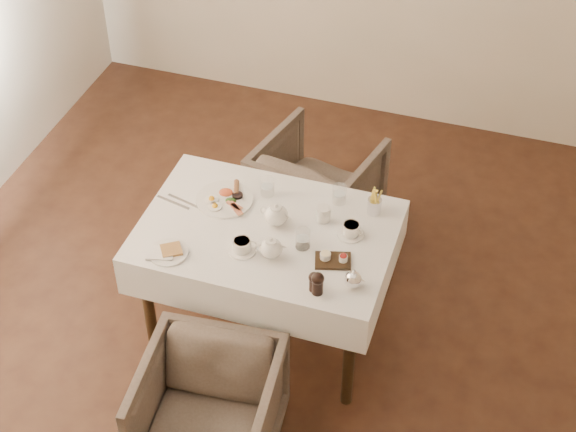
# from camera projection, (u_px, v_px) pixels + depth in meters

# --- Properties ---
(table) EXTENTS (1.28, 0.88, 0.75)m
(table) POSITION_uv_depth(u_px,v_px,m) (267.00, 246.00, 4.51)
(table) COLOR black
(table) RESTS_ON ground
(armchair_near) EXTENTS (0.69, 0.71, 0.59)m
(armchair_near) POSITION_uv_depth(u_px,v_px,m) (210.00, 411.00, 4.16)
(armchair_near) COLOR #4D4238
(armchair_near) RESTS_ON ground
(armchair_far) EXTENTS (0.80, 0.81, 0.61)m
(armchair_far) POSITION_uv_depth(u_px,v_px,m) (317.00, 186.00, 5.38)
(armchair_far) COLOR #4D4238
(armchair_far) RESTS_ON ground
(breakfast_plate) EXTENTS (0.30, 0.30, 0.04)m
(breakfast_plate) POSITION_uv_depth(u_px,v_px,m) (225.00, 199.00, 4.59)
(breakfast_plate) COLOR white
(breakfast_plate) RESTS_ON table
(side_plate) EXTENTS (0.21, 0.20, 0.02)m
(side_plate) POSITION_uv_depth(u_px,v_px,m) (167.00, 252.00, 4.30)
(side_plate) COLOR white
(side_plate) RESTS_ON table
(teapot_centre) EXTENTS (0.18, 0.15, 0.13)m
(teapot_centre) POSITION_uv_depth(u_px,v_px,m) (276.00, 214.00, 4.42)
(teapot_centre) COLOR white
(teapot_centre) RESTS_ON table
(teapot_front) EXTENTS (0.18, 0.16, 0.12)m
(teapot_front) POSITION_uv_depth(u_px,v_px,m) (271.00, 247.00, 4.25)
(teapot_front) COLOR white
(teapot_front) RESTS_ON table
(creamer) EXTENTS (0.07, 0.07, 0.08)m
(creamer) POSITION_uv_depth(u_px,v_px,m) (323.00, 214.00, 4.45)
(creamer) COLOR white
(creamer) RESTS_ON table
(teacup_near) EXTENTS (0.14, 0.14, 0.07)m
(teacup_near) POSITION_uv_depth(u_px,v_px,m) (242.00, 246.00, 4.30)
(teacup_near) COLOR white
(teacup_near) RESTS_ON table
(teacup_far) EXTENTS (0.14, 0.14, 0.07)m
(teacup_far) POSITION_uv_depth(u_px,v_px,m) (351.00, 230.00, 4.38)
(teacup_far) COLOR white
(teacup_far) RESTS_ON table
(glass_left) EXTENTS (0.10, 0.10, 0.10)m
(glass_left) POSITION_uv_depth(u_px,v_px,m) (267.00, 186.00, 4.60)
(glass_left) COLOR silver
(glass_left) RESTS_ON table
(glass_mid) EXTENTS (0.09, 0.09, 0.10)m
(glass_mid) POSITION_uv_depth(u_px,v_px,m) (303.00, 239.00, 4.31)
(glass_mid) COLOR silver
(glass_mid) RESTS_ON table
(glass_right) EXTENTS (0.10, 0.10, 0.10)m
(glass_right) POSITION_uv_depth(u_px,v_px,m) (339.00, 194.00, 4.56)
(glass_right) COLOR silver
(glass_right) RESTS_ON table
(condiment_board) EXTENTS (0.20, 0.16, 0.04)m
(condiment_board) POSITION_uv_depth(u_px,v_px,m) (333.00, 259.00, 4.25)
(condiment_board) COLOR black
(condiment_board) RESTS_ON table
(pepper_mill_left) EXTENTS (0.07, 0.07, 0.11)m
(pepper_mill_left) POSITION_uv_depth(u_px,v_px,m) (314.00, 281.00, 4.09)
(pepper_mill_left) COLOR black
(pepper_mill_left) RESTS_ON table
(pepper_mill_right) EXTENTS (0.08, 0.08, 0.13)m
(pepper_mill_right) POSITION_uv_depth(u_px,v_px,m) (318.00, 283.00, 4.07)
(pepper_mill_right) COLOR black
(pepper_mill_right) RESTS_ON table
(silver_pot) EXTENTS (0.12, 0.11, 0.11)m
(silver_pot) POSITION_uv_depth(u_px,v_px,m) (353.00, 278.00, 4.10)
(silver_pot) COLOR white
(silver_pot) RESTS_ON table
(fries_cup) EXTENTS (0.07, 0.07, 0.15)m
(fries_cup) POSITION_uv_depth(u_px,v_px,m) (375.00, 202.00, 4.48)
(fries_cup) COLOR silver
(fries_cup) RESTS_ON table
(cutlery_fork) EXTENTS (0.20, 0.06, 0.00)m
(cutlery_fork) POSITION_uv_depth(u_px,v_px,m) (184.00, 201.00, 4.59)
(cutlery_fork) COLOR silver
(cutlery_fork) RESTS_ON table
(cutlery_knife) EXTENTS (0.20, 0.06, 0.00)m
(cutlery_knife) POSITION_uv_depth(u_px,v_px,m) (173.00, 202.00, 4.58)
(cutlery_knife) COLOR silver
(cutlery_knife) RESTS_ON table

